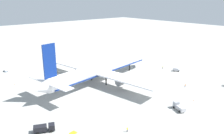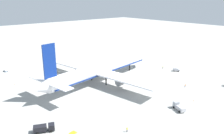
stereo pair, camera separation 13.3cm
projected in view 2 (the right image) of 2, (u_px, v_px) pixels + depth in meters
ground_plane at (103, 81)px, 121.23m from camera, size 600.00×600.00×0.00m
airliner at (101, 69)px, 118.24m from camera, size 79.62×70.05×24.65m
service_truck_2 at (44, 128)px, 74.71m from camera, size 7.16×5.04×2.39m
service_truck_3 at (179, 107)px, 89.31m from camera, size 4.14×6.31×2.74m
service_van at (176, 70)px, 136.76m from camera, size 3.89×4.32×1.97m
baggage_cart_0 at (5, 71)px, 135.99m from camera, size 2.13×3.06×1.21m
ground_worker_0 at (185, 86)px, 112.26m from camera, size 0.42×0.42×1.63m
ground_worker_1 at (163, 67)px, 141.99m from camera, size 0.54×0.54×1.74m
ground_worker_2 at (127, 129)px, 74.64m from camera, size 0.56×0.56×1.78m
traffic_cone_0 at (15, 84)px, 115.99m from camera, size 0.36×0.36×0.55m
traffic_cone_1 at (194, 100)px, 97.23m from camera, size 0.36×0.36×0.55m
traffic_cone_2 at (116, 57)px, 167.93m from camera, size 0.36×0.36×0.55m
traffic_cone_3 at (149, 65)px, 148.85m from camera, size 0.36×0.36×0.55m
traffic_cone_4 at (78, 60)px, 161.34m from camera, size 0.36×0.36×0.55m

